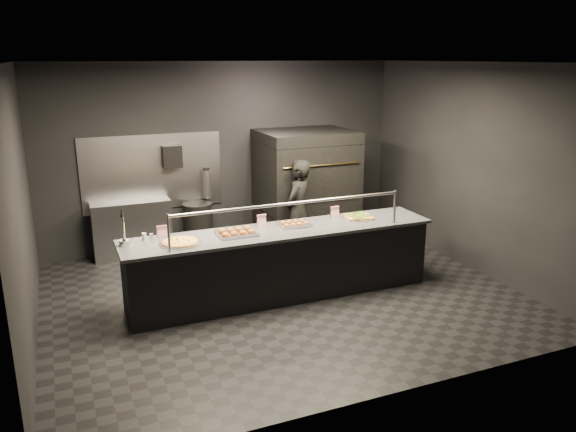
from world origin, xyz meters
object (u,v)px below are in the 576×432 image
object	(u,v)px
fire_extinguisher	(207,184)
worker	(298,211)
pizza_oven	(306,187)
slider_tray_a	(237,232)
trash_bin	(198,227)
service_counter	(282,263)
prep_shelf	(132,229)
beer_tap	(124,235)
square_pizza	(358,217)
round_pizza	(180,242)
slider_tray_b	(294,224)
towel_dispenser	(172,156)

from	to	relation	value
fire_extinguisher	worker	xyz separation A→B (m)	(1.10, -1.21, -0.27)
pizza_oven	worker	size ratio (longest dim) A/B	1.21
slider_tray_a	trash_bin	distance (m)	2.27
service_counter	prep_shelf	xyz separation A→B (m)	(-1.60, 2.32, -0.01)
beer_tap	slider_tray_a	bearing A→B (deg)	-4.33
trash_bin	square_pizza	bearing A→B (deg)	-50.77
fire_extinguisher	round_pizza	xyz separation A→B (m)	(-0.97, -2.45, -0.12)
pizza_oven	worker	bearing A→B (deg)	-122.37
beer_tap	worker	xyz separation A→B (m)	(2.70, 1.07, -0.26)
round_pizza	slider_tray_a	world-z (taller)	slider_tray_a
service_counter	beer_tap	distance (m)	2.04
fire_extinguisher	trash_bin	xyz separation A→B (m)	(-0.22, -0.18, -0.66)
slider_tray_a	beer_tap	bearing A→B (deg)	175.67
service_counter	beer_tap	xyz separation A→B (m)	(-1.95, 0.12, 0.59)
slider_tray_b	fire_extinguisher	bearing A→B (deg)	103.87
beer_tap	slider_tray_b	size ratio (longest dim) A/B	1.13
round_pizza	slider_tray_b	world-z (taller)	slider_tray_b
beer_tap	worker	world-z (taller)	worker
service_counter	towel_dispenser	distance (m)	2.78
prep_shelf	round_pizza	xyz separation A→B (m)	(0.28, -2.37, 0.49)
beer_tap	round_pizza	size ratio (longest dim) A/B	0.94
prep_shelf	fire_extinguisher	xyz separation A→B (m)	(1.25, 0.08, 0.61)
trash_bin	worker	distance (m)	1.72
pizza_oven	slider_tray_a	distance (m)	2.60
beer_tap	fire_extinguisher	bearing A→B (deg)	54.91
fire_extinguisher	beer_tap	bearing A→B (deg)	-125.09
towel_dispenser	fire_extinguisher	bearing A→B (deg)	1.04
beer_tap	slider_tray_b	world-z (taller)	beer_tap
slider_tray_b	round_pizza	bearing A→B (deg)	-174.63
service_counter	round_pizza	size ratio (longest dim) A/B	8.17
slider_tray_a	round_pizza	bearing A→B (deg)	-174.62
service_counter	slider_tray_a	xyz separation A→B (m)	(-0.60, 0.02, 0.49)
pizza_oven	slider_tray_a	size ratio (longest dim) A/B	3.91
prep_shelf	beer_tap	xyz separation A→B (m)	(-0.35, -2.20, 0.60)
slider_tray_b	worker	size ratio (longest dim) A/B	0.26
towel_dispenser	worker	bearing A→B (deg)	-36.07
square_pizza	trash_bin	distance (m)	2.81
pizza_oven	slider_tray_b	world-z (taller)	pizza_oven
service_counter	trash_bin	distance (m)	2.29
pizza_oven	trash_bin	size ratio (longest dim) A/B	2.42
beer_tap	worker	bearing A→B (deg)	21.55
beer_tap	round_pizza	world-z (taller)	beer_tap
towel_dispenser	slider_tray_a	bearing A→B (deg)	-82.79
pizza_oven	slider_tray_b	xyz separation A→B (m)	(-0.98, -1.80, -0.02)
service_counter	square_pizza	size ratio (longest dim) A/B	9.24
slider_tray_b	worker	world-z (taller)	worker
square_pizza	worker	bearing A→B (deg)	111.09
trash_bin	service_counter	bearing A→B (deg)	-75.65
worker	square_pizza	bearing A→B (deg)	69.26
slider_tray_a	prep_shelf	bearing A→B (deg)	113.50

